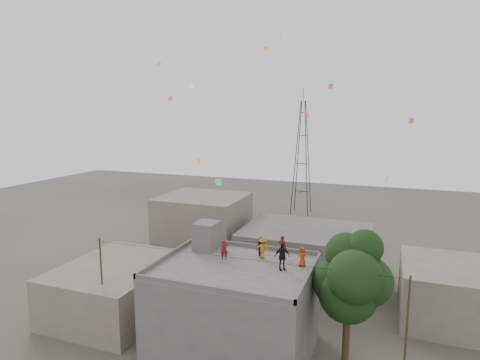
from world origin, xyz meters
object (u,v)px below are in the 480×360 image
object	(u,v)px
stair_head_box	(207,235)
person_dark_adult	(282,256)
transmission_tower	(302,158)
person_red_adult	(282,247)
tree	(352,279)

from	to	relation	value
stair_head_box	person_dark_adult	distance (m)	6.57
transmission_tower	person_dark_adult	world-z (taller)	transmission_tower
transmission_tower	person_dark_adult	bearing A→B (deg)	-79.88
person_red_adult	person_dark_adult	xyz separation A→B (m)	(0.51, -2.05, 0.08)
tree	person_dark_adult	xyz separation A→B (m)	(-4.33, -0.04, 0.88)
stair_head_box	person_dark_adult	world-z (taller)	stair_head_box
transmission_tower	person_dark_adult	distance (m)	40.12
tree	person_dark_adult	bearing A→B (deg)	-179.47
stair_head_box	tree	distance (m)	10.80
tree	transmission_tower	size ratio (longest dim) A/B	0.45
transmission_tower	person_red_adult	bearing A→B (deg)	-80.10
person_red_adult	person_dark_adult	bearing A→B (deg)	120.41
tree	transmission_tower	bearing A→B (deg)	106.09
person_red_adult	person_dark_adult	world-z (taller)	person_dark_adult
stair_head_box	person_dark_adult	bearing A→B (deg)	-18.14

